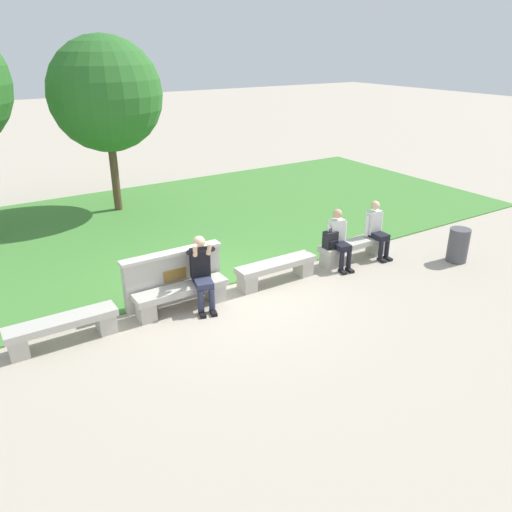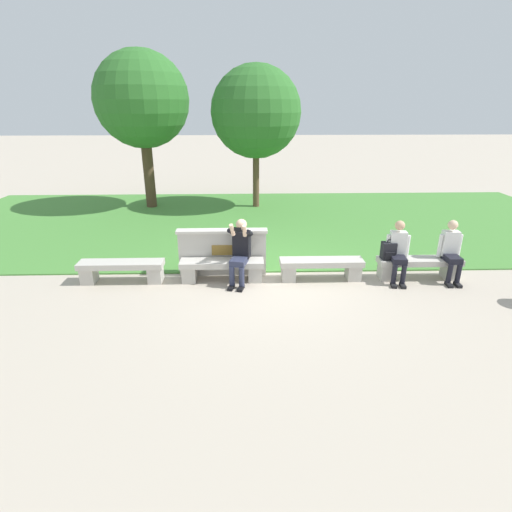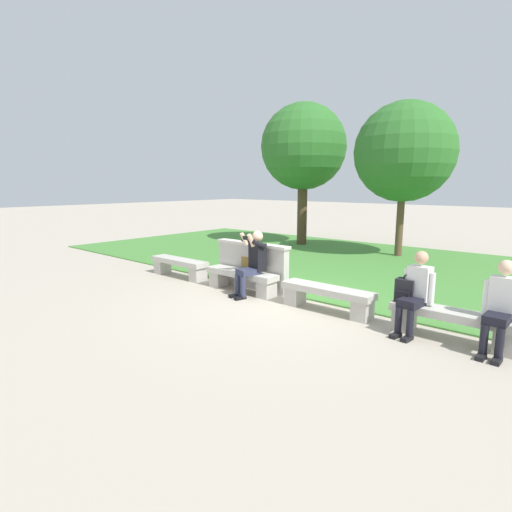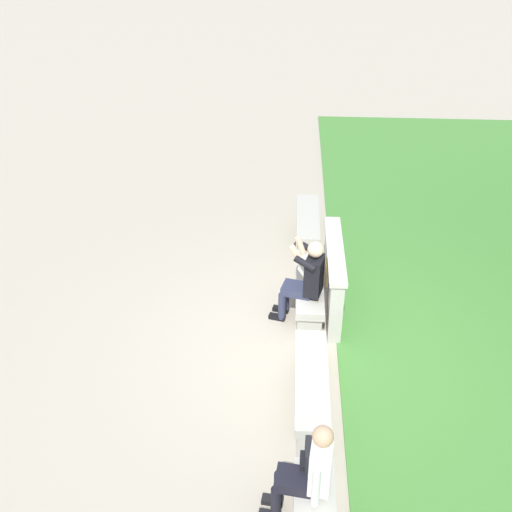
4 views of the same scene
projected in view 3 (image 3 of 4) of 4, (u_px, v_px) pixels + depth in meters
ground_plane at (280, 300)px, 7.79m from camera, size 80.00×80.00×0.00m
grass_strip at (376, 266)px, 11.05m from camera, size 19.94×8.00×0.03m
bench_main at (179, 265)px, 9.74m from camera, size 1.73×0.40×0.45m
bench_near at (241, 278)px, 8.40m from camera, size 1.73×0.40×0.45m
bench_mid at (327, 295)px, 7.07m from camera, size 1.73×0.40×0.45m
bench_far at (452, 321)px, 5.74m from camera, size 1.73×0.40×0.45m
backrest_wall_with_plaque at (252, 265)px, 8.62m from camera, size 1.91×0.24×1.01m
person_photographer at (253, 260)px, 8.02m from camera, size 0.54×0.78×1.32m
person_distant at (416, 291)px, 5.96m from camera, size 0.48×0.70×1.26m
person_companion at (501, 305)px, 5.25m from camera, size 0.48×0.68×1.26m
backpack at (405, 291)px, 6.12m from camera, size 0.28×0.24×0.43m
tree_behind_wall at (303, 147)px, 14.39m from camera, size 3.08×3.08×5.12m
tree_left_background at (404, 152)px, 12.01m from camera, size 2.99×2.99×4.69m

